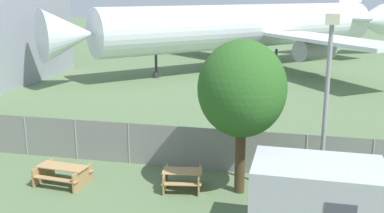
{
  "coord_description": "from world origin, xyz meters",
  "views": [
    {
      "loc": [
        4.29,
        -6.98,
        7.44
      ],
      "look_at": [
        -0.34,
        13.83,
        2.0
      ],
      "focal_mm": 42.0,
      "sensor_mm": 36.0,
      "label": 1
    }
  ],
  "objects_px": {
    "picnic_bench_near_cabin": "(63,173)",
    "airplane": "(252,26)",
    "portable_cabin": "(316,204)",
    "tree_left_of_cabin": "(242,89)",
    "picnic_bench_open_grass": "(182,177)"
  },
  "relations": [
    {
      "from": "picnic_bench_near_cabin",
      "to": "tree_left_of_cabin",
      "type": "distance_m",
      "value": 7.85
    },
    {
      "from": "portable_cabin",
      "to": "tree_left_of_cabin",
      "type": "bearing_deg",
      "value": 131.81
    },
    {
      "from": "picnic_bench_near_cabin",
      "to": "tree_left_of_cabin",
      "type": "bearing_deg",
      "value": 6.64
    },
    {
      "from": "picnic_bench_near_cabin",
      "to": "picnic_bench_open_grass",
      "type": "distance_m",
      "value": 4.8
    },
    {
      "from": "portable_cabin",
      "to": "picnic_bench_near_cabin",
      "type": "xyz_separation_m",
      "value": [
        -9.61,
        2.28,
        -0.8
      ]
    },
    {
      "from": "airplane",
      "to": "tree_left_of_cabin",
      "type": "distance_m",
      "value": 29.68
    },
    {
      "from": "picnic_bench_near_cabin",
      "to": "airplane",
      "type": "bearing_deg",
      "value": 81.39
    },
    {
      "from": "airplane",
      "to": "picnic_bench_open_grass",
      "type": "bearing_deg",
      "value": 45.96
    },
    {
      "from": "picnic_bench_near_cabin",
      "to": "tree_left_of_cabin",
      "type": "xyz_separation_m",
      "value": [
        6.96,
        0.81,
        3.54
      ]
    },
    {
      "from": "portable_cabin",
      "to": "picnic_bench_near_cabin",
      "type": "height_order",
      "value": "portable_cabin"
    },
    {
      "from": "airplane",
      "to": "portable_cabin",
      "type": "bearing_deg",
      "value": 54.37
    },
    {
      "from": "picnic_bench_open_grass",
      "to": "picnic_bench_near_cabin",
      "type": "bearing_deg",
      "value": -172.78
    },
    {
      "from": "portable_cabin",
      "to": "picnic_bench_near_cabin",
      "type": "relative_size",
      "value": 1.83
    },
    {
      "from": "picnic_bench_near_cabin",
      "to": "picnic_bench_open_grass",
      "type": "relative_size",
      "value": 1.23
    },
    {
      "from": "airplane",
      "to": "picnic_bench_near_cabin",
      "type": "relative_size",
      "value": 15.22
    }
  ]
}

